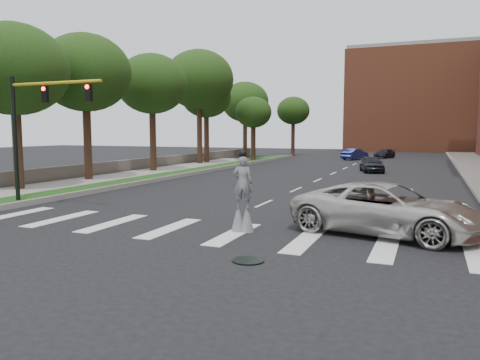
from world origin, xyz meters
TOP-DOWN VIEW (x-y plane):
  - ground_plane at (0.00, 0.00)m, footprint 160.00×160.00m
  - grass_median at (-11.50, 20.00)m, footprint 2.00×60.00m
  - median_curb at (-10.45, 20.00)m, footprint 0.20×60.00m
  - sidewalk_left at (-14.50, 10.00)m, footprint 4.00×60.00m
  - stone_wall at (-17.00, 22.00)m, footprint 0.50×56.00m
  - manhole at (3.00, -2.00)m, footprint 0.90×0.90m
  - building_backdrop at (6.00, 78.00)m, footprint 26.00×14.00m
  - traffic_signal at (-9.78, 3.00)m, footprint 5.30×0.23m
  - stilt_performer at (1.42, 1.54)m, footprint 0.83×0.62m
  - suv_crossing at (6.27, 3.00)m, footprint 7.06×4.46m
  - car_near at (2.86, 28.66)m, footprint 2.83×4.59m
  - car_mid at (-1.17, 46.13)m, footprint 3.01×4.49m
  - car_far at (1.98, 51.14)m, footprint 2.97×4.36m
  - tree_1 at (-15.18, 6.95)m, footprint 6.33×6.33m
  - tree_2 at (-15.14, 13.07)m, footprint 6.43×6.43m
  - tree_3 at (-14.83, 21.10)m, footprint 6.06×6.06m
  - tree_4 at (-15.24, 30.82)m, footprint 7.32×7.32m
  - tree_5 at (-15.55, 44.86)m, footprint 6.30×6.30m
  - tree_6 at (-11.48, 37.14)m, footprint 4.22×4.22m
  - tree_7 at (-11.24, 53.22)m, footprint 4.79×4.79m
  - tree_8 at (-15.40, 32.84)m, footprint 5.52×5.52m

SIDE VIEW (x-z plane):
  - ground_plane at x=0.00m, z-range 0.00..0.00m
  - manhole at x=3.00m, z-range 0.00..0.04m
  - sidewalk_left at x=-14.50m, z-range 0.00..0.18m
  - grass_median at x=-11.50m, z-range 0.00..0.25m
  - median_curb at x=-10.45m, z-range 0.00..0.28m
  - stone_wall at x=-17.00m, z-range 0.00..1.10m
  - car_far at x=1.98m, z-range 0.00..1.17m
  - car_mid at x=-1.17m, z-range 0.00..1.40m
  - car_near at x=2.86m, z-range 0.00..1.46m
  - suv_crossing at x=6.27m, z-range 0.00..1.82m
  - stilt_performer at x=1.42m, z-range -0.26..2.67m
  - traffic_signal at x=-9.78m, z-range 1.05..7.25m
  - tree_6 at x=-11.48m, z-range 1.90..9.45m
  - tree_7 at x=-11.24m, z-range 2.20..10.82m
  - tree_1 at x=-15.18m, z-range 2.23..12.13m
  - tree_8 at x=-15.40m, z-range 2.47..12.22m
  - tree_5 at x=-15.55m, z-range 2.36..12.51m
  - tree_3 at x=-14.83m, z-range 2.49..12.72m
  - tree_2 at x=-15.14m, z-range 2.45..12.89m
  - tree_4 at x=-15.24m, z-range 2.91..15.03m
  - building_backdrop at x=6.00m, z-range 0.00..18.00m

